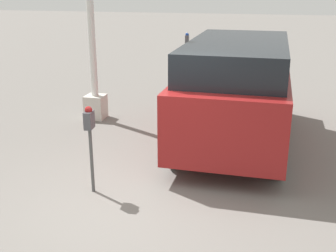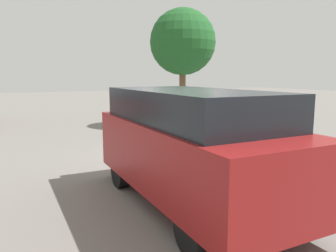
{
  "view_description": "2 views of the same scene",
  "coord_description": "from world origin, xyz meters",
  "px_view_note": "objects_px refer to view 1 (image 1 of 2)",
  "views": [
    {
      "loc": [
        -5.07,
        -1.79,
        3.02
      ],
      "look_at": [
        0.64,
        -0.44,
        1.02
      ],
      "focal_mm": 45.0,
      "sensor_mm": 36.0,
      "label": 1
    },
    {
      "loc": [
        7.69,
        -4.18,
        2.26
      ],
      "look_at": [
        0.94,
        -0.69,
        1.08
      ],
      "focal_mm": 35.0,
      "sensor_mm": 36.0,
      "label": 2
    }
  ],
  "objects_px": {
    "parking_meter_far": "(187,46)",
    "parked_van": "(237,88)",
    "fire_hydrant": "(195,61)",
    "lamp_post": "(91,32)",
    "parking_meter_near": "(90,130)"
  },
  "relations": [
    {
      "from": "parking_meter_near",
      "to": "parking_meter_far",
      "type": "bearing_deg",
      "value": -4.28
    },
    {
      "from": "parking_meter_near",
      "to": "parking_meter_far",
      "type": "height_order",
      "value": "parking_meter_far"
    },
    {
      "from": "lamp_post",
      "to": "fire_hydrant",
      "type": "bearing_deg",
      "value": -13.3
    },
    {
      "from": "lamp_post",
      "to": "fire_hydrant",
      "type": "height_order",
      "value": "lamp_post"
    },
    {
      "from": "parking_meter_near",
      "to": "lamp_post",
      "type": "distance_m",
      "value": 3.85
    },
    {
      "from": "parking_meter_far",
      "to": "fire_hydrant",
      "type": "xyz_separation_m",
      "value": [
        1.49,
        -0.03,
        -0.72
      ]
    },
    {
      "from": "parking_meter_far",
      "to": "parked_van",
      "type": "xyz_separation_m",
      "value": [
        -5.08,
        -1.95,
        -0.05
      ]
    },
    {
      "from": "parking_meter_near",
      "to": "parked_van",
      "type": "bearing_deg",
      "value": -40.43
    },
    {
      "from": "parked_van",
      "to": "fire_hydrant",
      "type": "xyz_separation_m",
      "value": [
        6.57,
        1.93,
        -0.67
      ]
    },
    {
      "from": "lamp_post",
      "to": "parked_van",
      "type": "bearing_deg",
      "value": -103.76
    },
    {
      "from": "parking_meter_far",
      "to": "lamp_post",
      "type": "xyz_separation_m",
      "value": [
        -4.27,
        1.34,
        0.85
      ]
    },
    {
      "from": "fire_hydrant",
      "to": "parking_meter_far",
      "type": "bearing_deg",
      "value": 178.96
    },
    {
      "from": "parked_van",
      "to": "fire_hydrant",
      "type": "bearing_deg",
      "value": 17.18
    },
    {
      "from": "parking_meter_far",
      "to": "parking_meter_near",
      "type": "bearing_deg",
      "value": 175.72
    },
    {
      "from": "fire_hydrant",
      "to": "lamp_post",
      "type": "bearing_deg",
      "value": 166.7
    }
  ]
}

